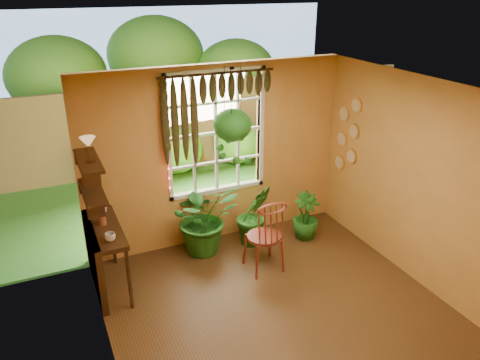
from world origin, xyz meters
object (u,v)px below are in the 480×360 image
object	(u,v)px
hanging_basket	(232,128)
potted_plant_mid	(254,215)
windsor_chair	(265,246)
potted_plant_left	(204,217)
counter_ledge	(98,252)

from	to	relation	value
hanging_basket	potted_plant_mid	bearing A→B (deg)	-20.17
potted_plant_mid	hanging_basket	world-z (taller)	hanging_basket
windsor_chair	potted_plant_left	xyz separation A→B (m)	(-0.59, 0.81, 0.18)
windsor_chair	potted_plant_mid	size ratio (longest dim) A/B	1.31
windsor_chair	potted_plant_mid	xyz separation A→B (m)	(0.17, 0.70, 0.12)
potted_plant_left	potted_plant_mid	bearing A→B (deg)	-8.73
hanging_basket	counter_ledge	bearing A→B (deg)	-170.46
counter_ledge	windsor_chair	xyz separation A→B (m)	(2.16, -0.47, -0.18)
windsor_chair	hanging_basket	bearing A→B (deg)	99.34
windsor_chair	potted_plant_left	world-z (taller)	windsor_chair
potted_plant_mid	potted_plant_left	bearing A→B (deg)	171.27
windsor_chair	potted_plant_mid	distance (m)	0.73
windsor_chair	potted_plant_left	size ratio (longest dim) A/B	1.15
counter_ledge	potted_plant_left	size ratio (longest dim) A/B	1.09
windsor_chair	potted_plant_mid	world-z (taller)	windsor_chair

